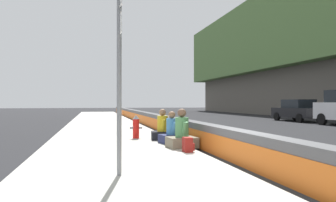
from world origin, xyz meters
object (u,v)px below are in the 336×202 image
object	(u,v)px
route_sign_post	(119,64)
backpack	(188,145)
parked_car_fourth	(298,110)
seated_person_rear	(163,130)
seated_person_middle	(172,133)
fire_hydrant	(136,126)
seated_person_foreground	(182,135)

from	to	relation	value
route_sign_post	backpack	bearing A→B (deg)	-40.02
backpack	parked_car_fourth	distance (m)	19.03
seated_person_rear	parked_car_fourth	distance (m)	16.98
route_sign_post	seated_person_rear	xyz separation A→B (m)	(5.47, -1.99, -1.72)
seated_person_middle	parked_car_fourth	bearing A→B (deg)	-47.42
route_sign_post	seated_person_middle	size ratio (longest dim) A/B	3.41
fire_hydrant	seated_person_middle	xyz separation A→B (m)	(-1.71, -0.97, -0.12)
seated_person_rear	parked_car_fourth	xyz separation A→B (m)	(10.85, -13.05, 0.38)
seated_person_middle	parked_car_fourth	size ratio (longest dim) A/B	0.23
seated_person_middle	parked_car_fourth	distance (m)	17.62
backpack	parked_car_fourth	size ratio (longest dim) A/B	0.09
fire_hydrant	parked_car_fourth	size ratio (longest dim) A/B	0.19
parked_car_fourth	seated_person_middle	bearing A→B (deg)	132.58
seated_person_foreground	seated_person_rear	xyz separation A→B (m)	(2.16, 0.13, -0.02)
seated_person_foreground	fire_hydrant	bearing A→B (deg)	19.94
fire_hydrant	backpack	world-z (taller)	fire_hydrant
route_sign_post	parked_car_fourth	distance (m)	22.24
fire_hydrant	seated_person_foreground	world-z (taller)	seated_person_foreground
seated_person_middle	backpack	bearing A→B (deg)	179.22
parked_car_fourth	seated_person_foreground	bearing A→B (deg)	135.19
fire_hydrant	seated_person_foreground	xyz separation A→B (m)	(-2.80, -1.02, -0.08)
route_sign_post	seated_person_middle	world-z (taller)	route_sign_post
backpack	parked_car_fourth	bearing A→B (deg)	-43.10
parked_car_fourth	backpack	bearing A→B (deg)	136.90
backpack	fire_hydrant	bearing A→B (deg)	14.41
seated_person_rear	parked_car_fourth	world-z (taller)	parked_car_fourth
seated_person_middle	backpack	distance (m)	1.97
fire_hydrant	seated_person_foreground	distance (m)	2.98
route_sign_post	seated_person_rear	bearing A→B (deg)	-19.95
fire_hydrant	seated_person_rear	bearing A→B (deg)	-126.11
route_sign_post	parked_car_fourth	bearing A→B (deg)	-42.66
seated_person_rear	fire_hydrant	bearing A→B (deg)	53.89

